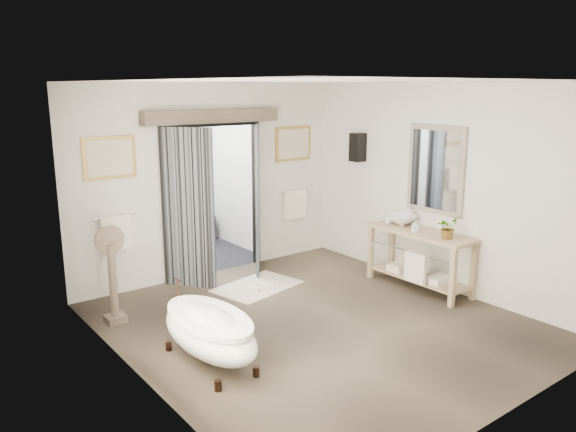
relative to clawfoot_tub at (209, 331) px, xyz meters
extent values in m
plane|color=brown|center=(1.55, 0.07, -0.36)|extent=(5.00, 5.00, 0.00)
cube|color=silver|center=(1.55, -2.43, 1.09)|extent=(4.50, 0.02, 2.90)
cube|color=silver|center=(-0.70, 0.07, 1.09)|extent=(0.02, 5.00, 2.90)
cube|color=silver|center=(3.80, 0.07, 1.09)|extent=(0.02, 5.00, 2.90)
cube|color=silver|center=(0.02, 2.57, 1.09)|extent=(1.45, 0.02, 2.90)
cube|color=silver|center=(3.07, 2.57, 1.09)|extent=(1.45, 0.02, 2.90)
cube|color=silver|center=(1.55, 2.57, 2.24)|extent=(1.60, 0.02, 0.60)
cube|color=silver|center=(1.55, 0.07, 2.54)|extent=(4.50, 5.00, 0.02)
cube|color=beige|center=(-0.65, -0.53, 0.99)|extent=(0.02, 2.20, 2.70)
cube|color=gray|center=(3.77, 0.14, 1.34)|extent=(0.05, 0.95, 1.25)
cube|color=silver|center=(3.74, 0.14, 1.34)|extent=(0.01, 0.80, 1.10)
cube|color=black|center=(3.68, 1.62, 1.54)|extent=(0.20, 0.20, 0.45)
sphere|color=#FFCC8C|center=(3.68, 1.62, 1.54)|extent=(0.10, 0.10, 0.10)
cube|color=black|center=(1.55, 3.57, -0.36)|extent=(2.20, 2.00, 0.01)
cube|color=silver|center=(1.55, 3.57, 2.14)|extent=(2.20, 2.00, 0.02)
cube|color=white|center=(1.55, 4.57, 0.89)|extent=(2.20, 0.02, 2.50)
cube|color=white|center=(0.45, 3.57, 0.89)|extent=(0.02, 2.00, 2.50)
cube|color=white|center=(2.65, 3.57, 0.89)|extent=(0.02, 2.00, 2.50)
cube|color=black|center=(1.55, 4.39, -0.14)|extent=(2.00, 0.35, 0.45)
cylinder|color=silver|center=(1.15, 4.54, 1.24)|extent=(0.40, 0.03, 0.40)
cylinder|color=silver|center=(1.95, 4.54, 1.24)|extent=(0.40, 0.03, 0.40)
cube|color=black|center=(0.75, 2.57, 0.79)|extent=(0.07, 0.10, 2.30)
cube|color=black|center=(2.35, 2.57, 0.79)|extent=(0.07, 0.10, 2.30)
cube|color=black|center=(1.55, 2.57, 1.94)|extent=(1.67, 0.10, 0.07)
cube|color=black|center=(0.95, 2.22, 0.79)|extent=(0.51, 0.67, 2.30)
cube|color=black|center=(2.15, 2.22, 0.79)|extent=(0.51, 0.67, 2.30)
cube|color=#6B5F4B|center=(1.55, 2.47, 2.06)|extent=(2.20, 0.20, 0.20)
cube|color=tan|center=(0.00, 2.55, 1.56)|extent=(0.72, 0.03, 0.57)
cube|color=beige|center=(0.00, 2.53, 1.56)|extent=(0.62, 0.01, 0.47)
cube|color=tan|center=(3.10, 2.55, 1.56)|extent=(0.72, 0.03, 0.57)
cube|color=beige|center=(3.10, 2.53, 1.56)|extent=(0.62, 0.01, 0.47)
cylinder|color=silver|center=(0.00, 2.51, 0.76)|extent=(0.60, 0.02, 0.02)
cube|color=white|center=(0.00, 2.49, 0.54)|extent=(0.42, 0.08, 0.48)
cylinder|color=silver|center=(3.10, 2.51, 0.76)|extent=(0.60, 0.02, 0.02)
cube|color=white|center=(3.10, 2.49, 0.54)|extent=(0.42, 0.08, 0.48)
cylinder|color=black|center=(-0.22, -0.53, -0.31)|extent=(0.07, 0.07, 0.11)
cylinder|color=black|center=(0.22, -0.53, -0.31)|extent=(0.07, 0.07, 0.11)
cylinder|color=black|center=(-0.22, 0.53, -0.31)|extent=(0.07, 0.07, 0.11)
cylinder|color=black|center=(0.22, 0.53, -0.31)|extent=(0.07, 0.07, 0.11)
ellipsoid|color=white|center=(0.00, 0.00, -0.01)|extent=(0.67, 1.51, 0.48)
cylinder|color=black|center=(0.00, 0.69, 0.28)|extent=(0.03, 0.03, 0.20)
cube|color=tan|center=(3.29, -0.60, 0.06)|extent=(0.07, 0.07, 0.85)
cube|color=tan|center=(3.75, -0.60, 0.06)|extent=(0.07, 0.07, 0.85)
cube|color=tan|center=(3.29, 0.88, 0.06)|extent=(0.07, 0.07, 0.85)
cube|color=tan|center=(3.75, 0.88, 0.06)|extent=(0.07, 0.07, 0.85)
cube|color=tan|center=(3.52, 0.14, 0.46)|extent=(0.55, 1.60, 0.05)
cube|color=tan|center=(3.52, 0.14, -0.20)|extent=(0.45, 1.50, 0.03)
cylinder|color=silver|center=(3.25, 0.14, 0.24)|extent=(0.02, 1.40, 0.02)
cube|color=white|center=(3.25, -0.01, 0.04)|extent=(0.06, 0.34, 0.42)
cube|color=white|center=(3.52, -0.21, -0.14)|extent=(0.35, 0.25, 0.10)
cube|color=white|center=(3.52, 0.49, -0.14)|extent=(0.35, 0.25, 0.10)
cube|color=#6B5F4B|center=(-0.40, 1.63, -0.32)|extent=(0.24, 0.24, 0.09)
cylinder|color=#6B5F4B|center=(-0.40, 1.63, 0.18)|extent=(0.10, 0.10, 0.91)
cylinder|color=silver|center=(-0.40, 1.65, 0.69)|extent=(0.32, 0.02, 0.32)
cylinder|color=#6B5F4B|center=(-0.40, 1.64, 0.69)|extent=(0.37, 0.02, 0.37)
cube|color=beige|center=(1.70, 1.59, -0.35)|extent=(1.34, 1.03, 0.01)
cube|color=beige|center=(1.54, 1.49, -0.32)|extent=(0.17, 0.26, 0.05)
cube|color=beige|center=(1.77, 1.49, -0.32)|extent=(0.17, 0.26, 0.05)
imported|color=white|center=(3.55, 0.54, 0.57)|extent=(0.48, 0.48, 0.15)
imported|color=gray|center=(3.48, -0.33, 0.64)|extent=(0.29, 0.26, 0.31)
imported|color=gray|center=(3.40, 0.15, 0.58)|extent=(0.10, 0.11, 0.18)
imported|color=gray|center=(3.46, 0.71, 0.57)|extent=(0.13, 0.13, 0.15)
camera|label=1|loc=(-2.65, -4.79, 2.49)|focal=35.00mm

